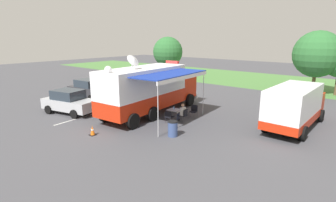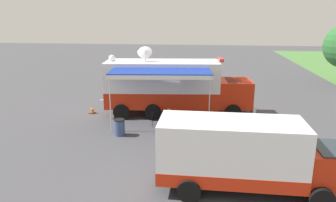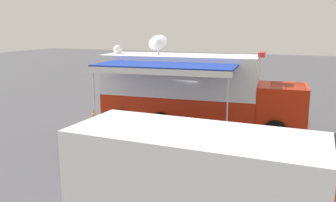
{
  "view_description": "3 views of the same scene",
  "coord_description": "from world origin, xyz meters",
  "px_view_note": "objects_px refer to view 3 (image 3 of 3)",
  "views": [
    {
      "loc": [
        13.12,
        -12.9,
        5.53
      ],
      "look_at": [
        2.16,
        0.15,
        1.42
      ],
      "focal_mm": 28.13,
      "sensor_mm": 36.0,
      "label": 1
    },
    {
      "loc": [
        19.95,
        2.73,
        6.37
      ],
      "look_at": [
        1.3,
        0.53,
        1.24
      ],
      "focal_mm": 33.95,
      "sensor_mm": 36.0,
      "label": 2
    },
    {
      "loc": [
        15.65,
        5.92,
        4.79
      ],
      "look_at": [
        0.02,
        -0.61,
        1.25
      ],
      "focal_mm": 38.12,
      "sensor_mm": 36.0,
      "label": 3
    }
  ],
  "objects_px": {
    "seated_responder": "(172,131)",
    "traffic_cone": "(94,115)",
    "command_truck": "(195,89)",
    "folding_chair_beside_table": "(156,130)",
    "car_far_corner": "(162,90)",
    "folding_chair_at_table": "(171,136)",
    "folding_chair_spare_by_truck": "(204,139)",
    "folding_table": "(177,127)",
    "car_behind_truck": "(233,86)",
    "trash_bin": "(101,138)",
    "support_truck": "(218,196)",
    "water_bottle": "(179,123)"
  },
  "relations": [
    {
      "from": "water_bottle",
      "to": "support_truck",
      "type": "bearing_deg",
      "value": 27.02
    },
    {
      "from": "water_bottle",
      "to": "folding_chair_at_table",
      "type": "bearing_deg",
      "value": 0.41
    },
    {
      "from": "folding_chair_beside_table",
      "to": "traffic_cone",
      "type": "height_order",
      "value": "folding_chair_beside_table"
    },
    {
      "from": "seated_responder",
      "to": "traffic_cone",
      "type": "distance_m",
      "value": 5.93
    },
    {
      "from": "car_far_corner",
      "to": "command_truck",
      "type": "bearing_deg",
      "value": 38.31
    },
    {
      "from": "seated_responder",
      "to": "water_bottle",
      "type": "bearing_deg",
      "value": 179.07
    },
    {
      "from": "command_truck",
      "to": "seated_responder",
      "type": "relative_size",
      "value": 7.74
    },
    {
      "from": "trash_bin",
      "to": "seated_responder",
      "type": "bearing_deg",
      "value": 116.85
    },
    {
      "from": "trash_bin",
      "to": "car_behind_truck",
      "type": "distance_m",
      "value": 12.47
    },
    {
      "from": "water_bottle",
      "to": "support_truck",
      "type": "distance_m",
      "value": 7.72
    },
    {
      "from": "folding_chair_at_table",
      "to": "folding_chair_spare_by_truck",
      "type": "xyz_separation_m",
      "value": [
        -0.12,
        1.33,
        0.0
      ]
    },
    {
      "from": "folding_chair_at_table",
      "to": "car_far_corner",
      "type": "height_order",
      "value": "car_far_corner"
    },
    {
      "from": "command_truck",
      "to": "car_far_corner",
      "type": "bearing_deg",
      "value": -141.69
    },
    {
      "from": "folding_chair_spare_by_truck",
      "to": "water_bottle",
      "type": "bearing_deg",
      "value": -118.84
    },
    {
      "from": "folding_chair_beside_table",
      "to": "car_far_corner",
      "type": "distance_m",
      "value": 7.84
    },
    {
      "from": "folding_table",
      "to": "car_behind_truck",
      "type": "height_order",
      "value": "car_behind_truck"
    },
    {
      "from": "trash_bin",
      "to": "support_truck",
      "type": "bearing_deg",
      "value": 51.02
    },
    {
      "from": "traffic_cone",
      "to": "folding_chair_beside_table",
      "type": "bearing_deg",
      "value": 65.86
    },
    {
      "from": "water_bottle",
      "to": "traffic_cone",
      "type": "height_order",
      "value": "water_bottle"
    },
    {
      "from": "folding_chair_beside_table",
      "to": "trash_bin",
      "type": "bearing_deg",
      "value": -44.91
    },
    {
      "from": "traffic_cone",
      "to": "car_behind_truck",
      "type": "xyz_separation_m",
      "value": [
        -8.51,
        5.47,
        0.6
      ]
    },
    {
      "from": "water_bottle",
      "to": "support_truck",
      "type": "height_order",
      "value": "support_truck"
    },
    {
      "from": "car_behind_truck",
      "to": "car_far_corner",
      "type": "xyz_separation_m",
      "value": [
        3.25,
        -3.83,
        0.0
      ]
    },
    {
      "from": "trash_bin",
      "to": "support_truck",
      "type": "distance_m",
      "value": 7.84
    },
    {
      "from": "command_truck",
      "to": "folding_chair_beside_table",
      "type": "relative_size",
      "value": 11.12
    },
    {
      "from": "folding_chair_at_table",
      "to": "folding_chair_beside_table",
      "type": "bearing_deg",
      "value": -121.36
    },
    {
      "from": "folding_chair_beside_table",
      "to": "car_behind_truck",
      "type": "xyz_separation_m",
      "value": [
        -10.53,
        0.95,
        0.37
      ]
    },
    {
      "from": "seated_responder",
      "to": "car_behind_truck",
      "type": "xyz_separation_m",
      "value": [
        -10.9,
        0.06,
        0.23
      ]
    },
    {
      "from": "folding_chair_spare_by_truck",
      "to": "car_far_corner",
      "type": "bearing_deg",
      "value": -146.42
    },
    {
      "from": "command_truck",
      "to": "support_truck",
      "type": "bearing_deg",
      "value": 21.19
    },
    {
      "from": "command_truck",
      "to": "traffic_cone",
      "type": "xyz_separation_m",
      "value": [
        0.49,
        -5.41,
        -1.66
      ]
    },
    {
      "from": "command_truck",
      "to": "car_behind_truck",
      "type": "bearing_deg",
      "value": 179.53
    },
    {
      "from": "folding_chair_at_table",
      "to": "seated_responder",
      "type": "bearing_deg",
      "value": -174.83
    },
    {
      "from": "seated_responder",
      "to": "traffic_cone",
      "type": "height_order",
      "value": "seated_responder"
    },
    {
      "from": "water_bottle",
      "to": "seated_responder",
      "type": "distance_m",
      "value": 0.7
    },
    {
      "from": "trash_bin",
      "to": "traffic_cone",
      "type": "bearing_deg",
      "value": -142.04
    },
    {
      "from": "traffic_cone",
      "to": "folding_table",
      "type": "bearing_deg",
      "value": 71.64
    },
    {
      "from": "water_bottle",
      "to": "folding_chair_spare_by_truck",
      "type": "relative_size",
      "value": 0.26
    },
    {
      "from": "trash_bin",
      "to": "car_behind_truck",
      "type": "xyz_separation_m",
      "value": [
        -12.19,
        2.6,
        0.42
      ]
    },
    {
      "from": "car_far_corner",
      "to": "support_truck",
      "type": "bearing_deg",
      "value": 27.75
    },
    {
      "from": "folding_chair_at_table",
      "to": "traffic_cone",
      "type": "relative_size",
      "value": 1.5
    },
    {
      "from": "seated_responder",
      "to": "trash_bin",
      "type": "distance_m",
      "value": 2.86
    },
    {
      "from": "command_truck",
      "to": "seated_responder",
      "type": "height_order",
      "value": "command_truck"
    },
    {
      "from": "folding_table",
      "to": "seated_responder",
      "type": "height_order",
      "value": "seated_responder"
    },
    {
      "from": "car_far_corner",
      "to": "car_behind_truck",
      "type": "bearing_deg",
      "value": 130.33
    },
    {
      "from": "folding_chair_at_table",
      "to": "folding_chair_spare_by_truck",
      "type": "distance_m",
      "value": 1.34
    },
    {
      "from": "seated_responder",
      "to": "traffic_cone",
      "type": "xyz_separation_m",
      "value": [
        -2.39,
        -5.42,
        -0.37
      ]
    },
    {
      "from": "folding_chair_beside_table",
      "to": "seated_responder",
      "type": "relative_size",
      "value": 0.7
    },
    {
      "from": "folding_table",
      "to": "car_behind_truck",
      "type": "xyz_separation_m",
      "value": [
        -10.29,
        0.1,
        0.21
      ]
    },
    {
      "from": "trash_bin",
      "to": "support_truck",
      "type": "relative_size",
      "value": 0.13
    }
  ]
}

